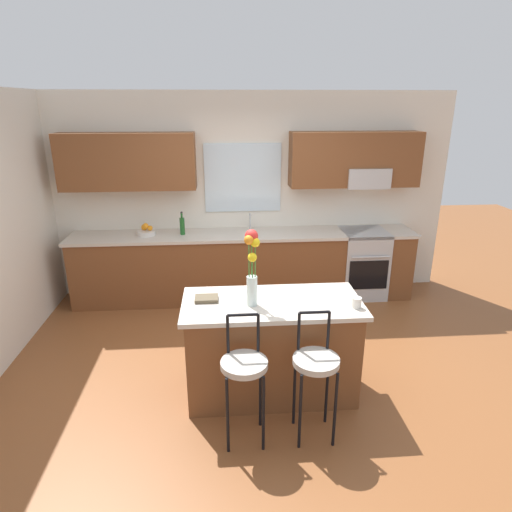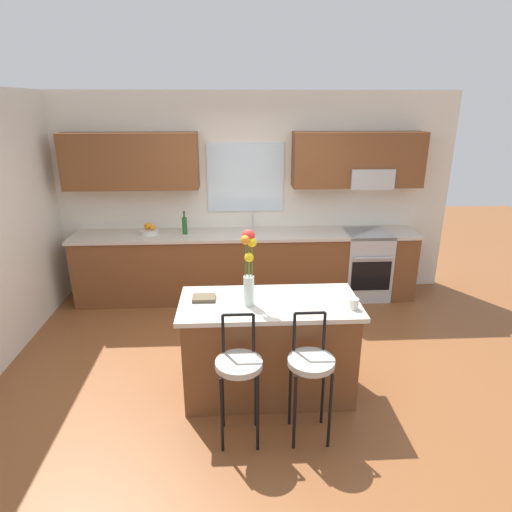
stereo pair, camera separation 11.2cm
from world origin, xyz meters
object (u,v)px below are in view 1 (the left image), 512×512
Objects in this scene: flower_vase at (252,264)px; bottle_olive_oil at (182,226)px; bar_stool_near at (244,369)px; bar_stool_middle at (316,366)px; cookbook at (207,299)px; mug_ceramic at (357,303)px; oven_range at (362,263)px; kitchen_island at (271,347)px; fruit_bowl_oranges at (146,231)px.

flower_vase reaches higher than bottle_olive_oil.
bar_stool_near and bar_stool_middle have the same top height.
cookbook is (-0.84, 0.64, 0.30)m from bar_stool_middle.
bar_stool_middle is at bearing -37.43° from cookbook.
mug_ceramic is (0.87, -0.12, -0.33)m from flower_vase.
mug_ceramic is (-0.80, -2.26, 0.51)m from oven_range.
kitchen_island is at bearing -66.12° from bottle_olive_oil.
bar_stool_middle reaches higher than oven_range.
bottle_olive_oil reaches higher than bar_stool_middle.
bar_stool_near is 1.10m from mug_ceramic.
bar_stool_middle reaches higher than kitchen_island.
cookbook is at bearing 142.57° from bar_stool_middle.
mug_ceramic is 2.81m from bottle_olive_oil.
flower_vase is 2.73× the size of fruit_bowl_oranges.
bottle_olive_oil is at bearing 100.23° from cookbook.
cookbook is at bearing 173.26° from kitchen_island.
flower_vase reaches higher than bar_stool_middle.
oven_range is 2.94m from fruit_bowl_oranges.
mug_ceramic is at bearing 44.10° from bar_stool_middle.
kitchen_island is (-1.49, -2.09, 0.00)m from oven_range.
fruit_bowl_oranges reaches higher than oven_range.
bar_stool_middle is at bearing -114.47° from oven_range.
mug_ceramic is at bearing -8.15° from flower_vase.
bar_stool_middle is at bearing -135.90° from mug_ceramic.
mug_ceramic is at bearing -14.05° from kitchen_island.
bar_stool_near is 4.34× the size of fruit_bowl_oranges.
fruit_bowl_oranges is (-1.68, 2.70, 0.33)m from bar_stool_middle.
mug_ceramic is at bearing -10.80° from cookbook.
bar_stool_near is (-0.28, -0.58, 0.17)m from kitchen_island.
cookbook is at bearing 169.20° from mug_ceramic.
oven_range is 1.40× the size of flower_vase.
oven_range is at bearing -0.58° from bottle_olive_oil.
cookbook is at bearing -135.46° from oven_range.
kitchen_island is 2.59m from fruit_bowl_oranges.
bar_stool_middle is at bearing 0.00° from bar_stool_near.
oven_range is 2.49m from bottle_olive_oil.
bar_stool_near is 2.94m from fruit_bowl_oranges.
fruit_bowl_oranges is at bearing 119.50° from flower_vase.
oven_range is at bearing 52.07° from flower_vase.
mug_ceramic is (0.42, 0.40, 0.33)m from bar_stool_middle.
bar_stool_near is at bearing -157.32° from mug_ceramic.
bottle_olive_oil is at bearing -0.61° from fruit_bowl_oranges.
bar_stool_near is 11.58× the size of mug_ceramic.
bar_stool_near reaches higher than oven_range.
flower_vase is at bearing 171.85° from mug_ceramic.
cookbook is 0.66× the size of bottle_olive_oil.
bar_stool_middle is 11.58× the size of mug_ceramic.
mug_ceramic is 3.11m from fruit_bowl_oranges.
bar_stool_near is at bearing 180.00° from bar_stool_middle.
bar_stool_near reaches higher than cookbook.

